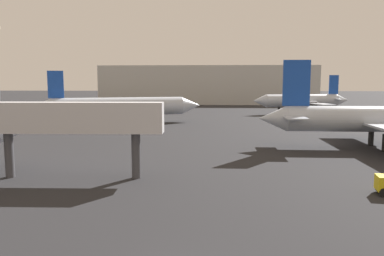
# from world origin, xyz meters

# --- Properties ---
(airplane_far_left) EXTENTS (29.95, 22.63, 9.44)m
(airplane_far_left) POSITION_xyz_m (-16.35, 55.41, 3.06)
(airplane_far_left) COLOR #B2BCCC
(airplane_far_left) RESTS_ON ground_plane
(airplane_far_right) EXTENTS (23.91, 21.76, 9.10)m
(airplane_far_right) POSITION_xyz_m (21.58, 77.96, 3.19)
(airplane_far_right) COLOR #B2BCCC
(airplane_far_right) RESTS_ON ground_plane
(jet_bridge) EXTENTS (16.70, 2.89, 6.20)m
(jet_bridge) POSITION_xyz_m (-11.94, 16.08, 4.66)
(jet_bridge) COLOR silver
(jet_bridge) RESTS_ON ground_plane
(terminal_building) EXTENTS (72.09, 25.13, 12.82)m
(terminal_building) POSITION_xyz_m (-1.51, 123.83, 6.41)
(terminal_building) COLOR #B7B7B2
(terminal_building) RESTS_ON ground_plane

